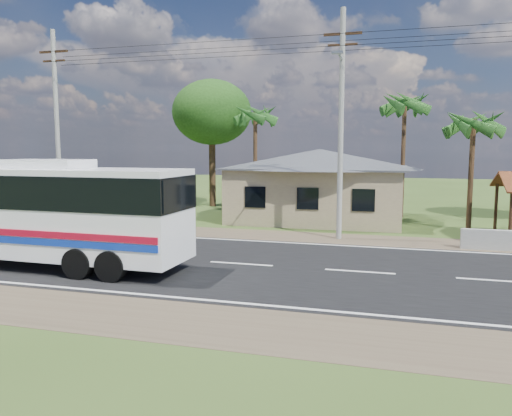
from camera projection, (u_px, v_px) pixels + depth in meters
The scene contains 9 objects.
ground at pixel (241, 264), 19.23m from camera, with size 120.00×120.00×0.00m, color #2E4318.
road at pixel (241, 264), 19.23m from camera, with size 120.00×16.00×0.03m.
house at pixel (319, 177), 31.05m from camera, with size 12.40×10.00×5.00m.
utility_poles at pixel (334, 121), 24.01m from camera, with size 32.80×2.22×11.00m.
palm_near at pixel (474, 124), 26.48m from camera, with size 2.80×2.80×6.70m.
palm_mid at pixel (405, 105), 31.55m from camera, with size 2.80×2.80×8.20m.
palm_far at pixel (255, 116), 34.80m from camera, with size 2.80×2.80×7.70m.
tree_behind_house at pixel (212, 113), 37.74m from camera, with size 6.00×6.00×9.61m.
coach_bus at pixel (24, 205), 18.89m from camera, with size 13.06×3.05×4.04m.
Camera 1 is at (5.70, -17.96, 4.46)m, focal length 35.00 mm.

